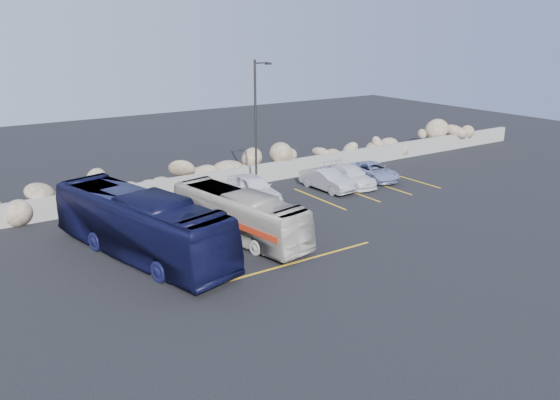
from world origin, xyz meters
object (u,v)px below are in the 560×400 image
car_c (350,176)px  car_d (373,171)px  tour_coach (140,225)px  car_a (254,188)px  car_b (327,180)px  lamppost (256,125)px  vintage_bus (239,215)px

car_c → car_d: 2.20m
car_c → tour_coach: bearing=-160.9°
car_a → car_b: car_a is taller
lamppost → car_c: bearing=-11.0°
lamppost → car_a: lamppost is taller
tour_coach → car_a: size_ratio=2.38×
vintage_bus → tour_coach: bearing=164.7°
vintage_bus → lamppost: bearing=41.2°
vintage_bus → car_b: 9.55m
lamppost → car_b: 5.80m
lamppost → tour_coach: (-8.96, -4.91, -2.83)m
tour_coach → car_d: bearing=-1.8°
vintage_bus → car_a: size_ratio=1.88×
tour_coach → car_c: 15.71m
car_c → car_d: (2.19, 0.21, -0.05)m
car_b → car_d: (4.13, 0.26, -0.09)m
vintage_bus → tour_coach: tour_coach is taller
tour_coach → car_b: 13.81m
lamppost → car_c: (6.28, -1.22, -3.69)m
car_c → car_a: bearing=-179.4°
car_a → car_d: car_a is taller
car_a → car_c: size_ratio=1.05×
tour_coach → car_c: (15.24, 3.69, -0.85)m
vintage_bus → car_c: bearing=11.2°
lamppost → car_b: lamppost is taller
vintage_bus → car_b: (8.62, 4.07, -0.50)m
tour_coach → car_b: (13.30, 3.64, -0.81)m
car_c → car_b: bearing=-173.0°
car_a → car_b: size_ratio=1.11×
car_b → car_c: size_ratio=0.95×
lamppost → tour_coach: bearing=-151.3°
car_a → car_c: car_a is taller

